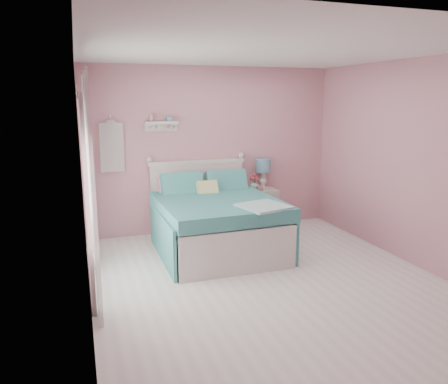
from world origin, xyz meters
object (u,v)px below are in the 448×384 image
bed (215,222)px  teacup (260,188)px  nightstand (261,209)px  table_lamp (263,168)px  vase (254,185)px

bed → teacup: bearing=32.0°
nightstand → table_lamp: size_ratio=1.37×
nightstand → vase: (-0.12, 0.02, 0.40)m
bed → table_lamp: size_ratio=4.21×
table_lamp → teacup: 0.39m
table_lamp → vase: bearing=-158.0°
nightstand → vase: bearing=169.3°
vase → nightstand: bearing=-10.7°
bed → nightstand: bearing=34.1°
bed → vase: (0.91, 0.78, 0.34)m
bed → teacup: size_ratio=20.65×
table_lamp → teacup: (-0.14, -0.20, -0.30)m
vase → teacup: vase is taller
table_lamp → vase: table_lamp is taller
bed → vase: 1.25m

